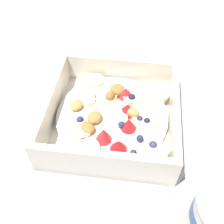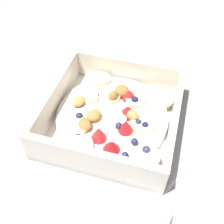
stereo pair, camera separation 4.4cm
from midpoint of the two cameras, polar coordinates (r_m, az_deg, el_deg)
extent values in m
plane|color=#9E9EA3|center=(0.46, -0.35, -2.13)|extent=(2.40, 2.40, 0.00)
cube|color=white|center=(0.46, -2.74, -2.21)|extent=(0.21, 0.21, 0.01)
cube|color=white|center=(0.50, -1.05, 8.33)|extent=(0.21, 0.01, 0.06)
cube|color=white|center=(0.38, -5.28, -11.31)|extent=(0.21, 0.01, 0.06)
cube|color=white|center=(0.43, 10.05, -1.37)|extent=(0.01, 0.19, 0.06)
cube|color=white|center=(0.46, -15.04, 1.09)|extent=(0.01, 0.19, 0.06)
cylinder|color=white|center=(0.45, -2.79, -1.26)|extent=(0.18, 0.18, 0.01)
cylinder|color=beige|center=(0.49, -6.21, 6.45)|extent=(0.04, 0.04, 0.01)
cylinder|color=beige|center=(0.42, -9.84, -4.17)|extent=(0.05, 0.05, 0.01)
cylinder|color=#F4EAB7|center=(0.40, -8.40, -7.95)|extent=(0.05, 0.05, 0.01)
cylinder|color=beige|center=(0.43, 3.81, -1.99)|extent=(0.05, 0.05, 0.01)
cylinder|color=#F4EAB7|center=(0.46, -3.97, 3.15)|extent=(0.04, 0.04, 0.01)
cylinder|color=#F4EAB7|center=(0.43, -2.08, -1.56)|extent=(0.05, 0.05, 0.01)
cylinder|color=#F4EAB7|center=(0.46, 1.67, 2.98)|extent=(0.05, 0.05, 0.01)
cylinder|color=#F4EAB7|center=(0.40, 5.85, -8.69)|extent=(0.05, 0.05, 0.01)
cylinder|color=beige|center=(0.47, 7.29, 3.82)|extent=(0.05, 0.05, 0.01)
cylinder|color=#F4EAB7|center=(0.46, -8.18, 2.61)|extent=(0.05, 0.05, 0.01)
cone|color=red|center=(0.41, 0.56, -2.71)|extent=(0.03, 0.03, 0.02)
cone|color=red|center=(0.46, 0.14, 4.01)|extent=(0.04, 0.04, 0.02)
cone|color=red|center=(0.39, -1.34, -7.25)|extent=(0.04, 0.04, 0.02)
cone|color=red|center=(0.40, -4.89, -4.95)|extent=(0.04, 0.04, 0.02)
cone|color=red|center=(0.44, 0.54, 0.97)|extent=(0.03, 0.03, 0.02)
sphere|color=#23284C|center=(0.42, -1.05, -2.91)|extent=(0.01, 0.01, 0.01)
sphere|color=#191E3D|center=(0.46, 1.52, 2.92)|extent=(0.01, 0.01, 0.01)
sphere|color=#23284C|center=(0.39, 1.33, -8.83)|extent=(0.01, 0.01, 0.01)
sphere|color=navy|center=(0.40, 5.55, -7.15)|extent=(0.01, 0.01, 0.01)
sphere|color=#23284C|center=(0.43, -9.63, -1.84)|extent=(0.01, 0.01, 0.01)
sphere|color=#23284C|center=(0.41, 2.84, -5.79)|extent=(0.01, 0.01, 0.01)
sphere|color=#23284C|center=(0.43, 2.99, -1.69)|extent=(0.01, 0.01, 0.01)
sphere|color=#191E3D|center=(0.43, 4.49, -2.10)|extent=(0.01, 0.01, 0.01)
ellipsoid|color=tan|center=(0.45, -10.22, 1.28)|extent=(0.03, 0.03, 0.01)
ellipsoid|color=olive|center=(0.47, -1.52, 4.58)|extent=(0.04, 0.04, 0.02)
ellipsoid|color=olive|center=(0.46, -3.14, 3.21)|extent=(0.02, 0.02, 0.02)
ellipsoid|color=olive|center=(0.42, -8.13, -3.48)|extent=(0.03, 0.03, 0.01)
ellipsoid|color=#AD7F42|center=(0.43, -6.58, -1.31)|extent=(0.03, 0.03, 0.01)
ellipsoid|color=tan|center=(0.43, 1.51, -0.27)|extent=(0.03, 0.03, 0.02)
ellipsoid|color=silver|center=(0.44, 15.97, -7.40)|extent=(0.05, 0.06, 0.01)
cylinder|color=silver|center=(0.40, 9.44, -15.45)|extent=(0.08, 0.11, 0.01)
camera|label=1|loc=(0.02, -92.87, -3.33)|focal=43.38mm
camera|label=2|loc=(0.02, 87.13, 3.33)|focal=43.38mm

